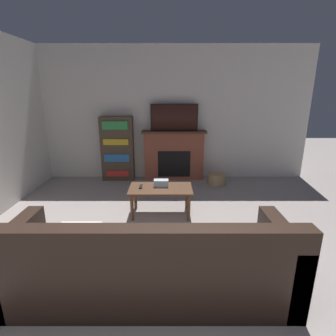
% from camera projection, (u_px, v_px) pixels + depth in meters
% --- Properties ---
extents(wall_back, '(5.97, 0.06, 2.70)m').
position_uv_depth(wall_back, '(166.00, 115.00, 5.42)').
color(wall_back, silver).
rests_on(wall_back, ground_plane).
extents(fireplace, '(1.33, 0.28, 1.04)m').
position_uv_depth(fireplace, '(175.00, 155.00, 5.52)').
color(fireplace, brown).
rests_on(fireplace, ground_plane).
extents(tv, '(0.95, 0.03, 0.54)m').
position_uv_depth(tv, '(175.00, 117.00, 5.28)').
color(tv, black).
rests_on(tv, fireplace).
extents(couch, '(2.59, 0.86, 0.84)m').
position_uv_depth(couch, '(149.00, 265.00, 2.40)').
color(couch, black).
rests_on(couch, ground_plane).
extents(coffee_table, '(0.94, 0.53, 0.43)m').
position_uv_depth(coffee_table, '(161.00, 192.00, 3.93)').
color(coffee_table, brown).
rests_on(coffee_table, ground_plane).
extents(tissue_box, '(0.22, 0.12, 0.10)m').
position_uv_depth(tissue_box, '(162.00, 183.00, 3.97)').
color(tissue_box, silver).
rests_on(tissue_box, coffee_table).
extents(remote_control, '(0.04, 0.15, 0.02)m').
position_uv_depth(remote_control, '(142.00, 186.00, 3.94)').
color(remote_control, black).
rests_on(remote_control, coffee_table).
extents(bookshelf, '(0.66, 0.29, 1.33)m').
position_uv_depth(bookshelf, '(118.00, 149.00, 5.46)').
color(bookshelf, '#4C3D2D').
rests_on(bookshelf, ground_plane).
extents(storage_basket, '(0.36, 0.36, 0.23)m').
position_uv_depth(storage_basket, '(217.00, 179.00, 5.30)').
color(storage_basket, tan).
rests_on(storage_basket, ground_plane).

